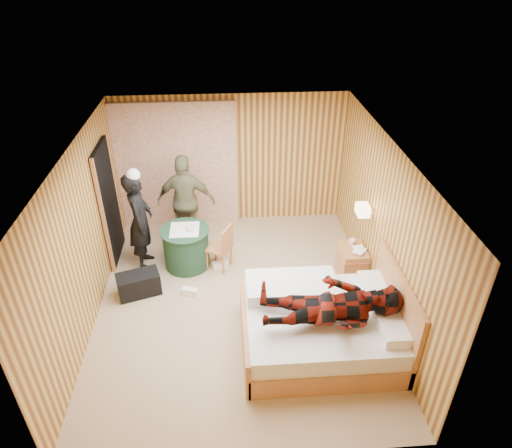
{
  "coord_description": "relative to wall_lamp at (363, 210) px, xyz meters",
  "views": [
    {
      "loc": [
        -0.11,
        -5.33,
        4.74
      ],
      "look_at": [
        0.32,
        0.56,
        1.05
      ],
      "focal_mm": 32.0,
      "sensor_mm": 36.0,
      "label": 1
    }
  ],
  "objects": [
    {
      "name": "sneaker_right",
      "position": [
        -2.67,
        -0.21,
        -1.25
      ],
      "size": [
        0.26,
        0.17,
        0.11
      ],
      "primitive_type": "cube",
      "rotation": [
        0.0,
        0.0,
        -0.34
      ],
      "color": "white",
      "rests_on": "floor"
    },
    {
      "name": "cup_nightstand",
      "position": [
        -0.04,
        0.19,
        -0.7
      ],
      "size": [
        0.12,
        0.12,
        0.09
      ],
      "primitive_type": "imported",
      "rotation": [
        0.0,
        0.0,
        0.28
      ],
      "color": "white",
      "rests_on": "nightstand"
    },
    {
      "name": "bed",
      "position": [
        -0.8,
        -1.37,
        -0.97
      ],
      "size": [
        2.11,
        1.66,
        1.14
      ],
      "color": "tan",
      "rests_on": "floor"
    },
    {
      "name": "sneaker_left",
      "position": [
        -2.18,
        0.43,
        -1.24
      ],
      "size": [
        0.29,
        0.18,
        0.12
      ],
      "primitive_type": "cube",
      "rotation": [
        0.0,
        0.0,
        0.26
      ],
      "color": "white",
      "rests_on": "floor"
    },
    {
      "name": "man_on_bed",
      "position": [
        -0.77,
        -1.6,
        -0.3
      ],
      "size": [
        0.86,
        0.67,
        1.77
      ],
      "primitive_type": "imported",
      "rotation": [
        0.0,
        1.57,
        0.0
      ],
      "color": "#661309",
      "rests_on": "bed"
    },
    {
      "name": "chair_near",
      "position": [
        -2.14,
        0.42,
        -0.82
      ],
      "size": [
        0.5,
        0.5,
        0.82
      ],
      "rotation": [
        0.0,
        0.0,
        -2.05
      ],
      "color": "tan",
      "rests_on": "floor"
    },
    {
      "name": "wall_lamp",
      "position": [
        0.0,
        0.0,
        0.0
      ],
      "size": [
        0.26,
        0.24,
        0.16
      ],
      "color": "gold",
      "rests_on": "wall_right"
    },
    {
      "name": "wall_left",
      "position": [
        -4.02,
        -0.45,
        -0.05
      ],
      "size": [
        0.02,
        5.0,
        2.5
      ],
      "primitive_type": "cube",
      "color": "#DFB755",
      "rests_on": "floor"
    },
    {
      "name": "cup_table",
      "position": [
        -2.64,
        0.52,
        -0.53
      ],
      "size": [
        0.14,
        0.14,
        0.1
      ],
      "primitive_type": "imported",
      "rotation": [
        0.0,
        0.0,
        -0.2
      ],
      "color": "white",
      "rests_on": "round_table"
    },
    {
      "name": "book_upper",
      "position": [
        -0.04,
        0.01,
        -0.72
      ],
      "size": [
        0.27,
        0.28,
        0.02
      ],
      "primitive_type": "imported",
      "rotation": [
        0.0,
        0.0,
        -0.71
      ],
      "color": "white",
      "rests_on": "nightstand"
    },
    {
      "name": "wall_back",
      "position": [
        -1.92,
        2.05,
        -0.05
      ],
      "size": [
        4.2,
        0.02,
        2.5
      ],
      "primitive_type": "cube",
      "color": "#DFB755",
      "rests_on": "floor"
    },
    {
      "name": "ceiling",
      "position": [
        -1.92,
        -0.45,
        1.2
      ],
      "size": [
        4.2,
        5.0,
        0.01
      ],
      "primitive_type": "cube",
      "color": "silver",
      "rests_on": "wall_back"
    },
    {
      "name": "woman_standing",
      "position": [
        -3.45,
        0.65,
        -0.45
      ],
      "size": [
        0.44,
        0.64,
        1.71
      ],
      "primitive_type": "imported",
      "rotation": [
        0.0,
        0.0,
        1.62
      ],
      "color": "black",
      "rests_on": "floor"
    },
    {
      "name": "doorway",
      "position": [
        -3.98,
        0.95,
        -0.28
      ],
      "size": [
        0.06,
        0.9,
        2.05
      ],
      "primitive_type": "cube",
      "color": "black",
      "rests_on": "floor"
    },
    {
      "name": "wall_right",
      "position": [
        0.18,
        -0.45,
        -0.05
      ],
      "size": [
        0.02,
        5.0,
        2.5
      ],
      "primitive_type": "cube",
      "color": "#DFB755",
      "rests_on": "floor"
    },
    {
      "name": "nightstand",
      "position": [
        -0.04,
        0.06,
        -1.02
      ],
      "size": [
        0.42,
        0.57,
        0.55
      ],
      "color": "tan",
      "rests_on": "floor"
    },
    {
      "name": "floor",
      "position": [
        -1.92,
        -0.45,
        -1.3
      ],
      "size": [
        4.2,
        5.0,
        0.01
      ],
      "primitive_type": "cube",
      "color": "tan",
      "rests_on": "ground"
    },
    {
      "name": "book_lower",
      "position": [
        -0.04,
        0.01,
        -0.74
      ],
      "size": [
        0.19,
        0.24,
        0.02
      ],
      "primitive_type": "imported",
      "rotation": [
        0.0,
        0.0,
        0.13
      ],
      "color": "white",
      "rests_on": "nightstand"
    },
    {
      "name": "round_table",
      "position": [
        -2.74,
        0.57,
        -0.94
      ],
      "size": [
        0.81,
        0.81,
        0.72
      ],
      "color": "#214932",
      "rests_on": "floor"
    },
    {
      "name": "curtain",
      "position": [
        -2.92,
        1.98,
        -0.1
      ],
      "size": [
        2.2,
        0.08,
        2.4
      ],
      "primitive_type": "cube",
      "color": "silver",
      "rests_on": "floor"
    },
    {
      "name": "man_at_table",
      "position": [
        -2.74,
        1.24,
        -0.44
      ],
      "size": [
        1.05,
        0.52,
        1.72
      ],
      "primitive_type": "imported",
      "rotation": [
        0.0,
        0.0,
        3.04
      ],
      "color": "#676644",
      "rests_on": "floor"
    },
    {
      "name": "chair_far",
      "position": [
        -2.75,
        1.21,
        -0.76
      ],
      "size": [
        0.46,
        0.46,
        0.93
      ],
      "rotation": [
        0.0,
        0.0,
        0.11
      ],
      "color": "tan",
      "rests_on": "floor"
    },
    {
      "name": "duffel_bag",
      "position": [
        -3.46,
        -0.13,
        -1.12
      ],
      "size": [
        0.72,
        0.53,
        0.37
      ],
      "primitive_type": "cube",
      "rotation": [
        0.0,
        0.0,
        0.31
      ],
      "color": "black",
      "rests_on": "floor"
    }
  ]
}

